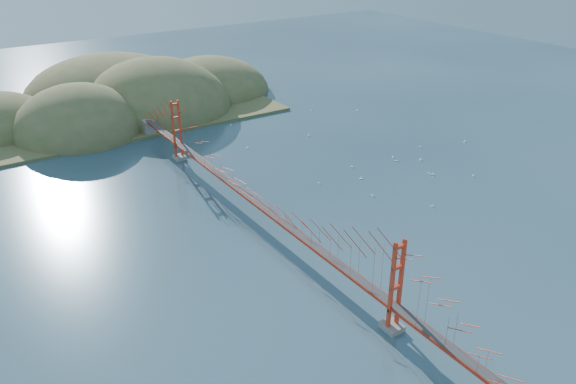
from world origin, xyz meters
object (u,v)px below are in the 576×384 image
sailboat_0 (372,195)px  sailboat_2 (433,174)px  bridge (256,180)px  sailboat_1 (352,166)px

sailboat_0 → sailboat_2: bearing=2.2°
bridge → sailboat_2: 36.35m
sailboat_2 → sailboat_0: bearing=-177.8°
bridge → sailboat_1: 27.65m
sailboat_1 → sailboat_0: (-4.77, -11.35, -0.00)m
sailboat_1 → sailboat_0: size_ratio=1.05×
bridge → sailboat_1: (25.46, 8.34, -6.86)m
bridge → sailboat_0: (20.69, -3.02, -6.87)m
bridge → sailboat_0: bearing=-8.3°
sailboat_1 → sailboat_0: 12.31m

